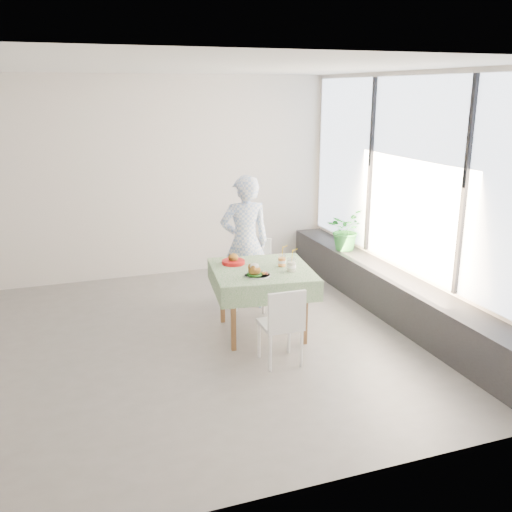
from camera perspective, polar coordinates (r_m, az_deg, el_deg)
name	(u,v)px	position (r m, az deg, el deg)	size (l,w,h in m)	color
floor	(158,348)	(6.11, -9.74, -9.07)	(6.00, 6.00, 0.00)	slate
ceiling	(143,66)	(5.53, -11.19, 18.16)	(6.00, 6.00, 0.00)	white
wall_back	(121,180)	(8.10, -13.39, 7.40)	(6.00, 0.02, 2.80)	silver
wall_front	(225,304)	(3.31, -3.16, -4.85)	(6.00, 0.02, 2.80)	silver
wall_right	(414,198)	(6.80, 15.49, 5.61)	(0.02, 5.00, 2.80)	silver
window_pane	(413,176)	(6.74, 15.43, 7.68)	(0.01, 4.80, 2.18)	#D1E0F9
window_ledge	(392,295)	(6.98, 13.42, -3.77)	(0.40, 4.80, 0.50)	black
cafe_table	(262,293)	(6.22, 0.59, -3.74)	(1.17, 1.17, 0.74)	brown
chair_far	(253,287)	(7.02, -0.34, -3.10)	(0.55, 0.55, 0.84)	white
chair_near	(281,340)	(5.63, 2.47, -8.36)	(0.38, 0.38, 0.79)	white
diner	(245,243)	(6.84, -1.12, 1.32)	(0.60, 0.39, 1.65)	#8BA9DF
main_dish	(256,272)	(5.86, -0.01, -1.61)	(0.28, 0.28, 0.15)	white
juice_cup_orange	(282,261)	(6.20, 2.60, -0.49)	(0.09, 0.09, 0.26)	white
juice_cup_lemonade	(291,265)	(6.03, 3.57, -0.95)	(0.10, 0.10, 0.28)	white
second_dish	(233,261)	(6.29, -2.28, -0.48)	(0.25, 0.25, 0.12)	#B31212
potted_plant	(345,229)	(7.79, 8.89, 2.67)	(0.51, 0.44, 0.56)	#2C8635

